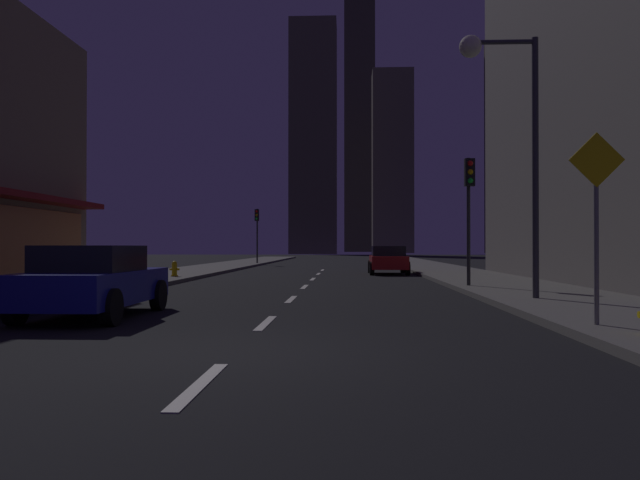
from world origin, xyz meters
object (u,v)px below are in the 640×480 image
at_px(car_parked_near, 94,281).
at_px(fire_hydrant_far_left, 174,269).
at_px(street_lamp_right, 502,101).
at_px(car_parked_far, 388,260).
at_px(traffic_light_far_left, 257,224).
at_px(traffic_light_near_right, 469,193).
at_px(pedestrian_crossing_sign, 596,211).

height_order(car_parked_near, fire_hydrant_far_left, car_parked_near).
bearing_deg(street_lamp_right, car_parked_far, 96.10).
xyz_separation_m(car_parked_near, car_parked_far, (7.20, 20.06, 0.00)).
distance_m(car_parked_near, street_lamp_right, 10.53).
height_order(car_parked_near, traffic_light_far_left, traffic_light_far_left).
distance_m(traffic_light_near_right, traffic_light_far_left, 29.60).
xyz_separation_m(car_parked_far, traffic_light_far_left, (-9.10, 15.70, 2.45)).
bearing_deg(car_parked_far, car_parked_near, -109.75).
xyz_separation_m(car_parked_far, street_lamp_right, (1.78, -16.66, 4.33)).
distance_m(car_parked_far, fire_hydrant_far_left, 11.20).
height_order(car_parked_far, street_lamp_right, street_lamp_right).
bearing_deg(car_parked_near, street_lamp_right, 20.69).
xyz_separation_m(car_parked_near, traffic_light_far_left, (-1.90, 35.76, 2.45)).
bearing_deg(pedestrian_crossing_sign, fire_hydrant_far_left, 125.55).
height_order(fire_hydrant_far_left, traffic_light_near_right, traffic_light_near_right).
xyz_separation_m(car_parked_near, street_lamp_right, (8.98, 3.39, 4.33)).
relative_size(fire_hydrant_far_left, street_lamp_right, 0.10).
distance_m(fire_hydrant_far_left, pedestrian_crossing_sign, 19.84).
height_order(car_parked_near, car_parked_far, same).
relative_size(car_parked_near, traffic_light_near_right, 1.01).
xyz_separation_m(street_lamp_right, pedestrian_crossing_sign, (0.22, -5.36, -3.05)).
relative_size(traffic_light_far_left, pedestrian_crossing_sign, 1.33).
bearing_deg(traffic_light_far_left, traffic_light_near_right, -68.19).
bearing_deg(car_parked_near, traffic_light_near_right, 42.28).
xyz_separation_m(car_parked_far, traffic_light_near_right, (1.90, -11.78, 2.45)).
distance_m(traffic_light_near_right, street_lamp_right, 5.23).
bearing_deg(fire_hydrant_far_left, street_lamp_right, -43.57).
bearing_deg(street_lamp_right, fire_hydrant_far_left, 136.43).
bearing_deg(car_parked_near, fire_hydrant_far_left, 99.25).
relative_size(fire_hydrant_far_left, traffic_light_near_right, 0.16).
height_order(car_parked_far, pedestrian_crossing_sign, pedestrian_crossing_sign).
height_order(fire_hydrant_far_left, street_lamp_right, street_lamp_right).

